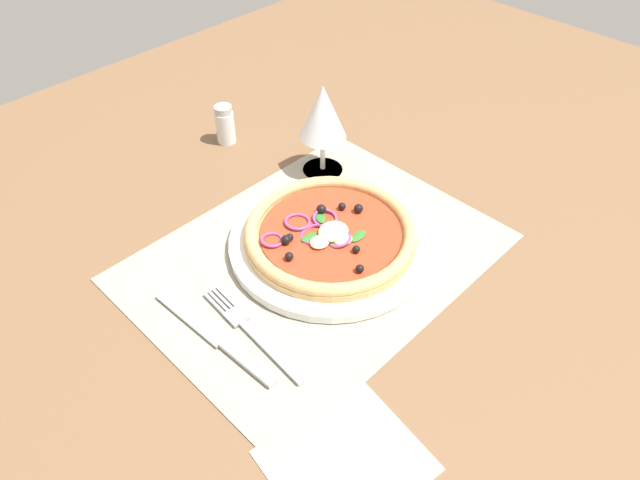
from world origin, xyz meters
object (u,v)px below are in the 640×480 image
at_px(wine_glass, 323,114).
at_px(knife, 213,334).
at_px(plate, 332,243).
at_px(napkin, 346,460).
at_px(pepper_shaker, 225,125).
at_px(pizza, 331,233).
at_px(fork, 248,328).

bearing_deg(wine_glass, knife, -156.83).
bearing_deg(plate, napkin, -133.44).
bearing_deg(pepper_shaker, pizza, -101.82).
relative_size(pizza, knife, 1.17).
height_order(plate, pepper_shaker, pepper_shaker).
relative_size(plate, pizza, 1.18).
bearing_deg(wine_glass, fork, -150.94).
relative_size(plate, wine_glass, 1.86).
bearing_deg(pepper_shaker, plate, -101.72).
bearing_deg(napkin, pizza, 46.66).
xyz_separation_m(plate, pizza, (-0.00, 0.00, 0.02)).
height_order(plate, fork, plate).
bearing_deg(knife, pizza, -91.03).
height_order(pizza, pepper_shaker, pepper_shaker).
bearing_deg(knife, napkin, 176.96).
height_order(fork, pepper_shaker, pepper_shaker).
relative_size(napkin, pepper_shaker, 2.17).
distance_m(plate, pepper_shaker, 0.32).
distance_m(pizza, fork, 0.18).
bearing_deg(plate, knife, -178.45).
bearing_deg(pizza, fork, -170.71).
bearing_deg(pepper_shaker, napkin, -117.32).
bearing_deg(fork, pepper_shaker, -31.10).
distance_m(fork, pepper_shaker, 0.41).
bearing_deg(napkin, plate, 46.56).
bearing_deg(knife, wine_glass, -69.48).
distance_m(knife, napkin, 0.22).
xyz_separation_m(fork, wine_glass, (0.29, 0.16, 0.10)).
bearing_deg(napkin, wine_glass, 47.25).
relative_size(fork, knife, 0.90).
distance_m(plate, knife, 0.21).
relative_size(plate, pepper_shaker, 4.13).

